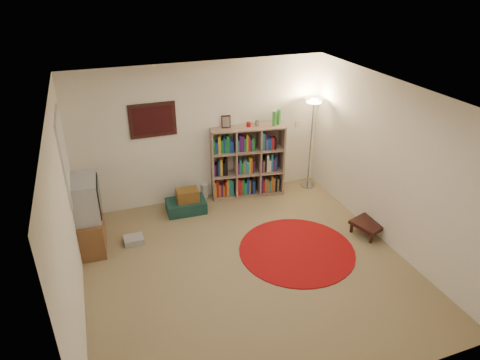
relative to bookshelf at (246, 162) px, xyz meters
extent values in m
cube|color=#897550|center=(-0.76, -2.08, -0.66)|extent=(4.50, 4.50, 0.02)
cube|color=white|center=(-0.76, -2.08, 1.86)|extent=(4.50, 4.50, 0.02)
cube|color=white|center=(-0.76, 0.18, 0.60)|extent=(4.50, 0.02, 2.50)
cube|color=white|center=(-0.76, -4.34, 0.60)|extent=(4.50, 0.02, 2.50)
cube|color=white|center=(-3.02, -2.08, 0.60)|extent=(0.02, 4.50, 2.50)
cube|color=white|center=(1.50, -2.08, 0.60)|extent=(0.02, 4.50, 2.50)
cube|color=black|center=(-1.61, 0.15, 0.95)|extent=(0.78, 0.04, 0.58)
cube|color=#400C10|center=(-1.61, 0.13, 0.95)|extent=(0.66, 0.01, 0.46)
cube|color=white|center=(-2.99, -0.78, 0.90)|extent=(0.03, 1.00, 1.20)
cube|color=beige|center=(1.09, 0.16, 0.55)|extent=(0.08, 0.01, 0.12)
cube|color=#8F705F|center=(0.02, -0.01, -0.63)|extent=(1.38, 0.58, 0.03)
cube|color=#8F705F|center=(0.02, -0.01, 0.68)|extent=(1.38, 0.58, 0.03)
cube|color=#8F705F|center=(-0.63, 0.09, 0.02)|extent=(0.09, 0.38, 1.34)
cube|color=#8F705F|center=(0.67, -0.11, 0.02)|extent=(0.09, 0.38, 1.34)
cube|color=#8F705F|center=(0.05, 0.17, 0.02)|extent=(1.33, 0.22, 1.34)
cube|color=#8F705F|center=(-0.20, 0.02, 0.02)|extent=(0.08, 0.36, 1.28)
cube|color=#8F705F|center=(0.24, -0.04, 0.02)|extent=(0.08, 0.36, 1.28)
cube|color=#8F705F|center=(0.02, -0.01, -0.20)|extent=(1.32, 0.55, 0.03)
cube|color=#8F705F|center=(0.02, -0.01, 0.24)|extent=(1.32, 0.55, 0.03)
cube|color=gold|center=(-0.60, 0.04, -0.47)|extent=(0.06, 0.16, 0.29)
cube|color=#AC1820|center=(-0.56, 0.04, -0.44)|extent=(0.06, 0.16, 0.34)
cube|color=#C45918|center=(-0.52, 0.03, -0.50)|extent=(0.06, 0.16, 0.23)
cube|color=#461862|center=(-0.48, 0.03, -0.50)|extent=(0.06, 0.16, 0.23)
cube|color=#C45918|center=(-0.44, 0.02, -0.51)|extent=(0.05, 0.16, 0.21)
cube|color=#AC1820|center=(-0.40, 0.01, -0.47)|extent=(0.05, 0.16, 0.28)
cube|color=gold|center=(-0.37, 0.01, -0.45)|extent=(0.06, 0.16, 0.33)
cube|color=teal|center=(-0.33, 0.00, -0.44)|extent=(0.06, 0.16, 0.34)
cube|color=teal|center=(-0.28, 0.00, -0.46)|extent=(0.06, 0.16, 0.31)
cube|color=#461862|center=(-0.60, 0.04, -0.08)|extent=(0.07, 0.16, 0.21)
cube|color=black|center=(-0.56, 0.04, -0.06)|extent=(0.06, 0.16, 0.24)
cube|color=navy|center=(-0.52, 0.03, -0.04)|extent=(0.06, 0.16, 0.28)
cube|color=gold|center=(-0.48, 0.03, -0.02)|extent=(0.06, 0.16, 0.32)
cube|color=black|center=(-0.44, 0.02, -0.06)|extent=(0.06, 0.16, 0.25)
cube|color=black|center=(-0.39, 0.01, -0.02)|extent=(0.07, 0.16, 0.33)
cube|color=#187A2C|center=(-0.60, 0.04, 0.38)|extent=(0.07, 0.16, 0.27)
cube|color=navy|center=(-0.55, 0.04, 0.36)|extent=(0.07, 0.16, 0.22)
cube|color=gold|center=(-0.50, 0.03, 0.41)|extent=(0.06, 0.16, 0.33)
cube|color=#187A2C|center=(-0.46, 0.02, 0.38)|extent=(0.07, 0.16, 0.25)
cube|color=navy|center=(-0.42, 0.02, 0.40)|extent=(0.05, 0.15, 0.30)
cube|color=#187A2C|center=(-0.39, 0.01, 0.39)|extent=(0.05, 0.16, 0.28)
cube|color=#187A2C|center=(-0.35, 0.01, 0.41)|extent=(0.07, 0.16, 0.32)
cube|color=navy|center=(-0.31, 0.00, 0.38)|extent=(0.05, 0.15, 0.26)
cube|color=navy|center=(-0.28, 0.00, 0.36)|extent=(0.06, 0.16, 0.22)
cube|color=#AC1820|center=(-0.16, -0.02, -0.45)|extent=(0.06, 0.16, 0.33)
cube|color=#AC1820|center=(-0.12, -0.03, -0.46)|extent=(0.06, 0.16, 0.30)
cube|color=#187A2C|center=(-0.07, -0.04, -0.46)|extent=(0.07, 0.16, 0.31)
cube|color=teal|center=(-0.03, -0.04, -0.50)|extent=(0.06, 0.16, 0.23)
cube|color=navy|center=(0.01, -0.05, -0.46)|extent=(0.07, 0.16, 0.31)
cube|color=olive|center=(0.05, -0.05, -0.48)|extent=(0.05, 0.15, 0.27)
cube|color=black|center=(0.08, -0.06, -0.46)|extent=(0.06, 0.16, 0.31)
cube|color=navy|center=(0.12, -0.07, -0.48)|extent=(0.06, 0.16, 0.26)
cube|color=#461862|center=(-0.17, -0.02, -0.07)|extent=(0.05, 0.16, 0.23)
cube|color=teal|center=(-0.13, -0.03, -0.04)|extent=(0.05, 0.16, 0.28)
cube|color=#187A2C|center=(-0.10, -0.03, -0.08)|extent=(0.06, 0.16, 0.22)
cube|color=olive|center=(-0.06, -0.04, -0.06)|extent=(0.05, 0.16, 0.25)
cube|color=teal|center=(-0.03, -0.04, -0.04)|extent=(0.05, 0.15, 0.28)
cube|color=teal|center=(0.01, -0.05, -0.07)|extent=(0.07, 0.16, 0.23)
cube|color=gold|center=(0.05, -0.05, -0.03)|extent=(0.05, 0.16, 0.30)
cube|color=#C45918|center=(0.08, -0.06, -0.03)|extent=(0.05, 0.16, 0.30)
cube|color=#461862|center=(0.11, -0.06, -0.06)|extent=(0.05, 0.16, 0.24)
cube|color=teal|center=(-0.17, -0.02, 0.36)|extent=(0.05, 0.16, 0.23)
cube|color=#461862|center=(-0.13, -0.03, 0.41)|extent=(0.06, 0.16, 0.32)
cube|color=#461862|center=(-0.09, -0.03, 0.40)|extent=(0.07, 0.16, 0.30)
cube|color=#187A2C|center=(-0.04, -0.04, 0.37)|extent=(0.06, 0.16, 0.25)
cube|color=gold|center=(-0.01, -0.05, 0.41)|extent=(0.05, 0.16, 0.32)
cube|color=#AC1820|center=(0.02, -0.05, 0.39)|extent=(0.05, 0.16, 0.29)
cube|color=#461862|center=(0.06, -0.06, 0.36)|extent=(0.06, 0.16, 0.23)
cube|color=#187A2C|center=(0.10, -0.06, 0.37)|extent=(0.06, 0.16, 0.25)
cube|color=#461862|center=(0.28, -0.09, -0.45)|extent=(0.06, 0.16, 0.33)
cube|color=#AC1820|center=(0.31, -0.09, -0.49)|extent=(0.05, 0.16, 0.25)
cube|color=olive|center=(0.35, -0.10, -0.47)|extent=(0.05, 0.16, 0.29)
cube|color=#C45918|center=(0.39, -0.11, -0.48)|extent=(0.06, 0.16, 0.26)
cube|color=teal|center=(0.43, -0.11, -0.50)|extent=(0.07, 0.16, 0.23)
cube|color=#C45918|center=(0.47, -0.12, -0.46)|extent=(0.06, 0.16, 0.32)
cube|color=olive|center=(0.51, -0.12, -0.48)|extent=(0.06, 0.16, 0.27)
cube|color=black|center=(0.55, -0.13, -0.51)|extent=(0.06, 0.16, 0.21)
cube|color=olive|center=(0.59, -0.14, -0.49)|extent=(0.05, 0.16, 0.25)
cube|color=#461862|center=(0.27, -0.09, -0.07)|extent=(0.05, 0.16, 0.22)
cube|color=olive|center=(0.31, -0.09, -0.07)|extent=(0.05, 0.15, 0.22)
cube|color=black|center=(0.34, -0.10, -0.03)|extent=(0.06, 0.16, 0.31)
cube|color=silver|center=(0.38, -0.10, -0.02)|extent=(0.06, 0.16, 0.33)
cube|color=silver|center=(0.42, -0.11, -0.07)|extent=(0.06, 0.16, 0.22)
cube|color=teal|center=(0.46, -0.12, -0.01)|extent=(0.05, 0.16, 0.34)
cube|color=#461862|center=(0.49, -0.12, -0.06)|extent=(0.06, 0.16, 0.25)
cube|color=navy|center=(0.53, -0.13, -0.04)|extent=(0.05, 0.16, 0.28)
cube|color=teal|center=(0.28, -0.09, 0.42)|extent=(0.07, 0.16, 0.33)
cube|color=#461862|center=(0.32, -0.10, 0.40)|extent=(0.05, 0.16, 0.31)
cube|color=teal|center=(0.35, -0.10, 0.36)|extent=(0.05, 0.15, 0.21)
cube|color=navy|center=(0.38, -0.11, 0.36)|extent=(0.05, 0.16, 0.23)
cube|color=navy|center=(0.41, -0.11, 0.36)|extent=(0.05, 0.16, 0.22)
cube|color=#AC1820|center=(0.46, -0.12, 0.36)|extent=(0.07, 0.16, 0.23)
cube|color=black|center=(0.50, -0.12, 0.36)|extent=(0.06, 0.16, 0.22)
cube|color=black|center=(-0.36, 0.07, 0.80)|extent=(0.16, 0.04, 0.23)
cube|color=gray|center=(-0.36, 0.05, 0.80)|extent=(0.12, 0.03, 0.18)
cylinder|color=#9F0E11|center=(0.04, -0.01, 0.73)|extent=(0.09, 0.09, 0.09)
cylinder|color=#A09FA3|center=(0.19, -0.04, 0.74)|extent=(0.08, 0.08, 0.11)
cylinder|color=green|center=(0.48, -0.12, 0.82)|extent=(0.09, 0.09, 0.27)
cylinder|color=green|center=(0.59, -0.07, 0.82)|extent=(0.09, 0.09, 0.27)
cylinder|color=#A09FA3|center=(1.25, -0.13, -0.63)|extent=(0.34, 0.34, 0.03)
cylinder|color=#A09FA3|center=(1.25, -0.13, 0.20)|extent=(0.03, 0.03, 1.64)
cone|color=#A09FA3|center=(1.25, -0.13, 1.05)|extent=(0.40, 0.40, 0.13)
cylinder|color=#FFD88C|center=(1.25, -0.13, 1.05)|extent=(0.32, 0.32, 0.02)
cylinder|color=black|center=(0.50, -0.09, -0.63)|extent=(0.22, 0.22, 0.03)
cylinder|color=black|center=(0.50, -0.09, -0.55)|extent=(0.04, 0.04, 0.13)
cylinder|color=black|center=(0.49, -0.11, -0.44)|extent=(0.33, 0.17, 0.32)
cube|color=brown|center=(-2.91, -0.81, -0.37)|extent=(0.60, 0.83, 0.56)
cube|color=#A2A1A6|center=(-2.91, -0.81, 0.21)|extent=(0.59, 0.70, 0.61)
cube|color=black|center=(-2.63, -0.83, 0.21)|extent=(0.05, 0.58, 0.51)
cube|color=black|center=(-2.62, -0.83, 0.21)|extent=(0.04, 0.51, 0.45)
cube|color=#A2A1A6|center=(-2.22, -0.92, -0.60)|extent=(0.30, 0.25, 0.10)
cube|color=#12322E|center=(-1.23, -0.27, -0.54)|extent=(0.69, 0.47, 0.22)
cube|color=brown|center=(-1.19, -0.29, -0.32)|extent=(0.39, 0.29, 0.22)
cube|color=black|center=(-1.12, 0.12, -0.53)|extent=(0.40, 0.36, 0.24)
cylinder|color=silver|center=(-0.77, 0.12, -0.51)|extent=(0.16, 0.16, 0.27)
cylinder|color=maroon|center=(0.08, -1.98, -0.64)|extent=(1.76, 1.76, 0.02)
cube|color=black|center=(1.39, -1.95, -0.46)|extent=(0.60, 0.60, 0.06)
cube|color=black|center=(1.27, -2.19, -0.56)|extent=(0.05, 0.05, 0.17)
cube|color=black|center=(1.63, -2.08, -0.56)|extent=(0.05, 0.05, 0.17)
cube|color=black|center=(1.15, -1.83, -0.56)|extent=(0.05, 0.05, 0.17)
cube|color=black|center=(1.51, -1.71, -0.56)|extent=(0.05, 0.05, 0.17)
camera|label=1|loc=(-2.55, -6.70, 3.27)|focal=32.00mm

